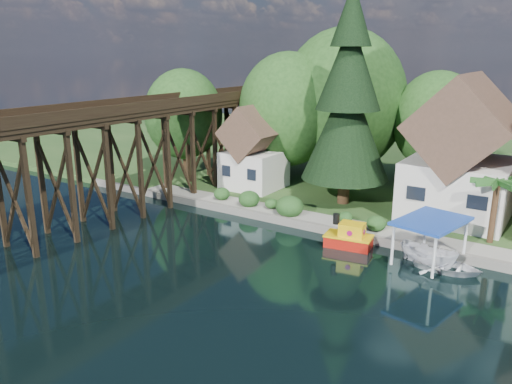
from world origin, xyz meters
TOP-DOWN VIEW (x-y plane):
  - ground at (0.00, 0.00)m, footprint 140.00×140.00m
  - bank at (0.00, 34.00)m, footprint 140.00×52.00m
  - seawall at (4.00, 8.00)m, footprint 60.00×0.40m
  - promenade at (6.00, 9.30)m, footprint 50.00×2.60m
  - trestle_bridge at (-16.00, 5.17)m, footprint 4.12×44.18m
  - house_left at (7.00, 16.00)m, footprint 7.64×8.64m
  - shed at (-11.00, 14.50)m, footprint 5.09×5.40m
  - bg_trees at (1.00, 21.25)m, footprint 49.90×13.30m
  - shrubs at (-4.60, 9.26)m, footprint 15.76×2.47m
  - conifer at (-1.82, 14.43)m, footprint 7.23×7.23m
  - palm_tree at (10.27, 11.41)m, footprint 3.89×3.89m
  - tugboat at (2.13, 6.51)m, footprint 3.41×2.19m
  - boat_white_a at (8.76, 6.14)m, footprint 4.09×2.99m
  - boat_canopy at (7.51, 6.31)m, footprint 4.21×5.34m

SIDE VIEW (x-z plane):
  - ground at x=0.00m, z-range 0.00..0.00m
  - bank at x=0.00m, z-range 0.00..0.50m
  - seawall at x=4.00m, z-range 0.00..0.62m
  - boat_white_a at x=8.76m, z-range 0.00..0.83m
  - promenade at x=6.00m, z-range 0.50..0.56m
  - tugboat at x=2.13m, z-range -0.46..1.85m
  - shrubs at x=-4.60m, z-range 0.38..2.08m
  - boat_canopy at x=7.51m, z-range -0.22..2.85m
  - shed at x=-11.00m, z-range -0.10..7.75m
  - palm_tree at x=10.27m, z-range 2.24..6.90m
  - house_left at x=7.00m, z-range -0.37..10.65m
  - trestle_bridge at x=-16.00m, z-range 0.70..10.00m
  - bg_trees at x=1.00m, z-range 2.00..12.57m
  - conifer at x=-1.82m, z-range 0.17..17.97m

